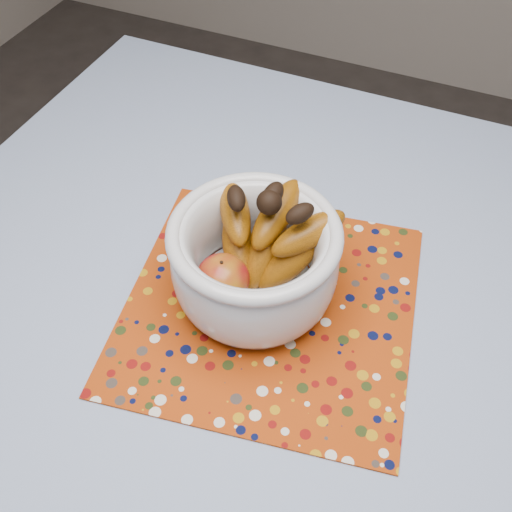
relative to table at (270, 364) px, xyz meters
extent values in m
plane|color=#2D2826|center=(0.00, 0.00, -0.67)|extent=(4.00, 4.00, 0.00)
cube|color=brown|center=(0.00, 0.00, 0.06)|extent=(1.20, 1.20, 0.04)
cylinder|color=brown|center=(-0.53, 0.53, -0.32)|extent=(0.06, 0.06, 0.71)
cube|color=#6681AA|center=(0.00, 0.00, 0.08)|extent=(1.32, 1.32, 0.01)
cube|color=#983108|center=(-0.02, 0.05, 0.09)|extent=(0.50, 0.50, 0.00)
cylinder|color=silver|center=(-0.05, 0.05, 0.10)|extent=(0.13, 0.13, 0.01)
cylinder|color=silver|center=(-0.05, 0.05, 0.11)|extent=(0.18, 0.18, 0.01)
torus|color=silver|center=(-0.05, 0.05, 0.23)|extent=(0.25, 0.25, 0.02)
ellipsoid|color=maroon|center=(-0.09, 0.02, 0.15)|extent=(0.08, 0.08, 0.07)
sphere|color=black|center=(-0.04, 0.09, 0.26)|extent=(0.04, 0.04, 0.04)
camera|label=1|loc=(0.18, -0.46, 0.83)|focal=42.00mm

